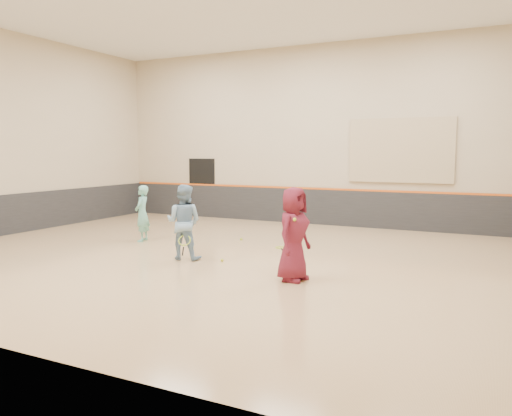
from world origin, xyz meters
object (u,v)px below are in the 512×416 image
at_px(instructor, 184,222).
at_px(spare_racket, 281,247).
at_px(girl, 142,213).
at_px(young_man, 294,234).

distance_m(instructor, spare_racket, 2.78).
xyz_separation_m(girl, instructor, (2.34, -1.42, 0.09)).
relative_size(girl, instructor, 0.90).
bearing_deg(young_man, girl, 76.27).
bearing_deg(instructor, girl, -42.09).
bearing_deg(girl, spare_racket, 84.00).
distance_m(girl, young_man, 5.71).
relative_size(instructor, young_man, 0.96).
xyz_separation_m(instructor, spare_racket, (1.48, 2.19, -0.85)).
xyz_separation_m(girl, spare_racket, (3.82, 0.77, -0.76)).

